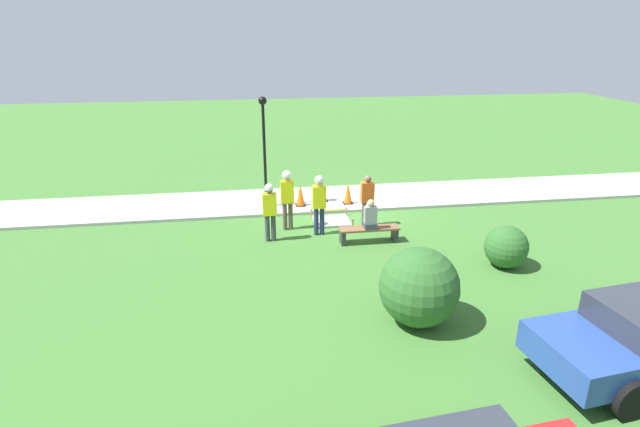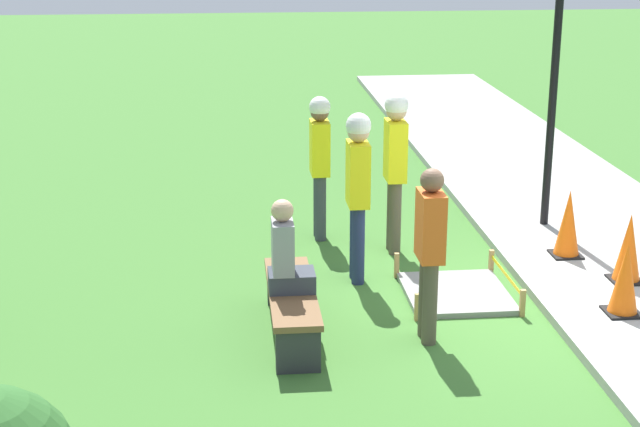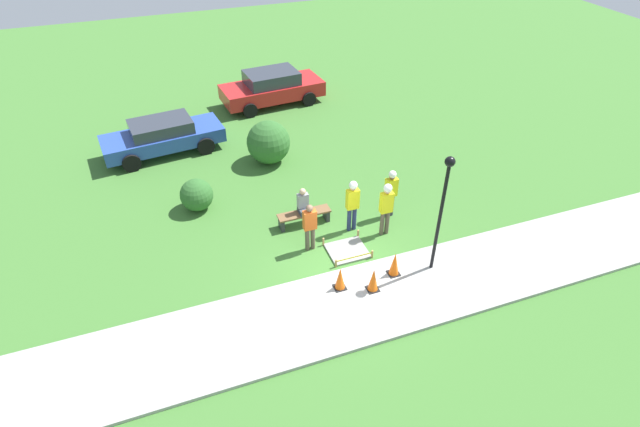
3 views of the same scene
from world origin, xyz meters
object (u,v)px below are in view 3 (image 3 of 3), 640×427
at_px(traffic_cone_near_patch, 340,278).
at_px(parked_car_red, 272,87).
at_px(person_seated_on_bench, 303,203).
at_px(bystander_in_orange_shirt, 310,225).
at_px(worker_assistant, 386,204).
at_px(worker_trainee, 353,201).
at_px(traffic_cone_far_patch, 373,280).
at_px(lamppost_near, 443,199).
at_px(worker_supervisor, 391,190).
at_px(traffic_cone_sidewalk_edge, 395,264).
at_px(park_bench, 304,216).
at_px(parked_car_blue, 163,136).

bearing_deg(traffic_cone_near_patch, parked_car_red, 82.60).
height_order(person_seated_on_bench, bystander_in_orange_shirt, bystander_in_orange_shirt).
bearing_deg(parked_car_red, worker_assistant, -91.84).
bearing_deg(worker_trainee, traffic_cone_far_patch, -101.05).
bearing_deg(person_seated_on_bench, bystander_in_orange_shirt, -99.83).
height_order(bystander_in_orange_shirt, lamppost_near, lamppost_near).
bearing_deg(parked_car_red, traffic_cone_far_patch, -98.75).
distance_m(worker_supervisor, worker_trainee, 1.52).
relative_size(traffic_cone_far_patch, lamppost_near, 0.20).
distance_m(traffic_cone_near_patch, traffic_cone_far_patch, 0.93).
xyz_separation_m(worker_assistant, parked_car_red, (-0.64, 10.96, -0.34)).
xyz_separation_m(traffic_cone_far_patch, bystander_in_orange_shirt, (-1.04, 2.38, 0.48)).
relative_size(traffic_cone_far_patch, traffic_cone_sidewalk_edge, 0.97).
height_order(park_bench, person_seated_on_bench, person_seated_on_bench).
height_order(worker_assistant, parked_car_blue, worker_assistant).
bearing_deg(bystander_in_orange_shirt, worker_supervisor, 13.14).
distance_m(worker_trainee, parked_car_red, 10.41).
height_order(traffic_cone_far_patch, worker_trainee, worker_trainee).
bearing_deg(worker_supervisor, person_seated_on_bench, 168.23).
relative_size(worker_supervisor, worker_trainee, 0.95).
xyz_separation_m(worker_trainee, bystander_in_orange_shirt, (-1.60, -0.46, -0.19)).
distance_m(worker_trainee, lamppost_near, 3.32).
bearing_deg(bystander_in_orange_shirt, parked_car_red, 80.25).
bearing_deg(lamppost_near, worker_trainee, 119.70).
distance_m(worker_supervisor, lamppost_near, 3.24).
height_order(parked_car_red, parked_car_blue, parked_car_red).
distance_m(worker_trainee, bystander_in_orange_shirt, 1.67).
xyz_separation_m(worker_supervisor, bystander_in_orange_shirt, (-3.09, -0.72, -0.11)).
xyz_separation_m(person_seated_on_bench, worker_assistant, (2.28, -1.42, 0.35)).
height_order(worker_trainee, parked_car_blue, worker_trainee).
relative_size(traffic_cone_near_patch, traffic_cone_far_patch, 0.97).
bearing_deg(traffic_cone_sidewalk_edge, worker_trainee, 96.75).
bearing_deg(parked_car_red, park_bench, -104.84).
bearing_deg(worker_supervisor, traffic_cone_far_patch, -123.49).
bearing_deg(worker_assistant, parked_car_blue, 127.70).
distance_m(traffic_cone_sidewalk_edge, parked_car_red, 12.87).
bearing_deg(bystander_in_orange_shirt, lamppost_near, -34.77).
xyz_separation_m(worker_assistant, lamppost_near, (0.57, -2.03, 1.42)).
height_order(traffic_cone_near_patch, lamppost_near, lamppost_near).
bearing_deg(person_seated_on_bench, park_bench, -83.00).
bearing_deg(park_bench, lamppost_near, -50.15).
relative_size(parked_car_red, parked_car_blue, 1.01).
xyz_separation_m(traffic_cone_sidewalk_edge, worker_supervisor, (1.20, 2.73, 0.58)).
relative_size(worker_assistant, worker_trainee, 1.02).
distance_m(traffic_cone_near_patch, lamppost_near, 3.58).
distance_m(park_bench, parked_car_red, 9.74).
distance_m(person_seated_on_bench, parked_car_red, 9.68).
distance_m(park_bench, worker_supervisor, 3.00).
bearing_deg(person_seated_on_bench, traffic_cone_near_patch, -90.56).
height_order(traffic_cone_far_patch, bystander_in_orange_shirt, bystander_in_orange_shirt).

